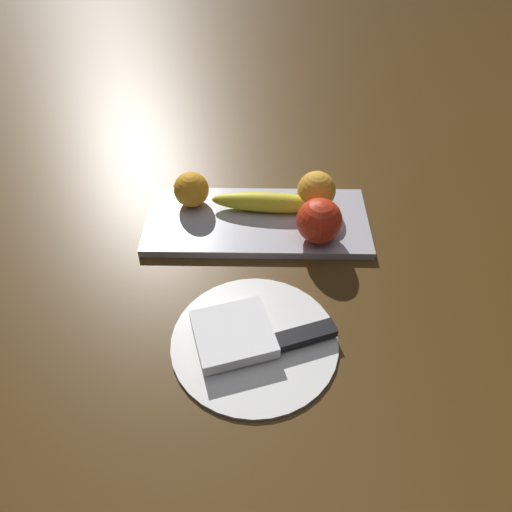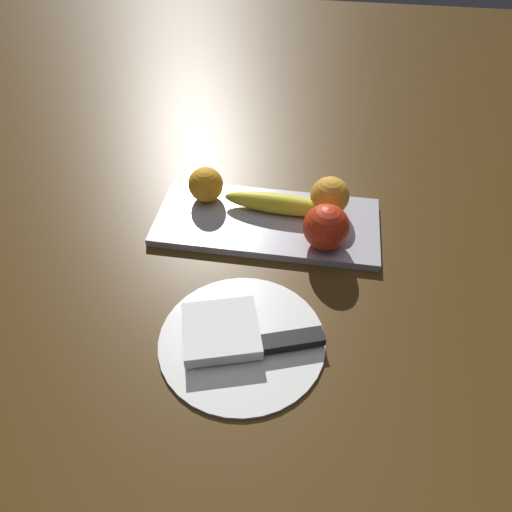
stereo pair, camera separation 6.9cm
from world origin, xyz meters
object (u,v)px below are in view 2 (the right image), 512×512
(dinner_plate, at_px, (242,339))
(orange_near_banana, at_px, (206,185))
(apple, at_px, (326,227))
(banana, at_px, (281,203))
(folded_napkin, at_px, (221,331))
(knife, at_px, (279,343))
(orange_near_apple, at_px, (330,196))
(fruit_tray, at_px, (267,222))

(dinner_plate, bearing_deg, orange_near_banana, -68.06)
(apple, height_order, banana, apple)
(folded_napkin, distance_m, knife, 0.08)
(orange_near_apple, bearing_deg, orange_near_banana, -0.63)
(fruit_tray, relative_size, orange_near_apple, 5.72)
(folded_napkin, bearing_deg, dinner_plate, 180.00)
(apple, distance_m, banana, 0.11)
(orange_near_banana, bearing_deg, dinner_plate, 111.94)
(orange_near_apple, bearing_deg, folded_napkin, 65.28)
(orange_near_banana, distance_m, dinner_plate, 0.31)
(apple, height_order, orange_near_banana, apple)
(folded_napkin, relative_size, knife, 0.57)
(orange_near_banana, bearing_deg, apple, 157.80)
(folded_napkin, bearing_deg, orange_near_banana, -73.16)
(apple, distance_m, knife, 0.21)
(fruit_tray, xyz_separation_m, apple, (-0.10, 0.05, 0.04))
(fruit_tray, xyz_separation_m, orange_near_apple, (-0.10, -0.04, 0.04))
(fruit_tray, bearing_deg, knife, 101.53)
(orange_near_banana, distance_m, folded_napkin, 0.29)
(orange_near_apple, relative_size, dinner_plate, 0.29)
(orange_near_apple, bearing_deg, dinner_plate, 70.24)
(apple, xyz_separation_m, orange_near_banana, (0.21, -0.09, -0.01))
(banana, bearing_deg, dinner_plate, 89.65)
(orange_near_banana, height_order, folded_napkin, orange_near_banana)
(dinner_plate, distance_m, knife, 0.05)
(apple, height_order, dinner_plate, apple)
(apple, height_order, orange_near_apple, apple)
(fruit_tray, distance_m, knife, 0.25)
(banana, xyz_separation_m, dinner_plate, (0.02, 0.27, -0.03))
(fruit_tray, bearing_deg, apple, 153.97)
(orange_near_apple, bearing_deg, apple, 88.55)
(fruit_tray, bearing_deg, folded_napkin, 83.39)
(dinner_plate, relative_size, knife, 1.27)
(fruit_tray, relative_size, knife, 2.11)
(fruit_tray, height_order, banana, banana)
(fruit_tray, relative_size, folded_napkin, 3.72)
(orange_near_apple, distance_m, dinner_plate, 0.30)
(banana, xyz_separation_m, folded_napkin, (0.05, 0.27, -0.01))
(fruit_tray, xyz_separation_m, orange_near_banana, (0.11, -0.04, 0.04))
(apple, bearing_deg, banana, -42.73)
(banana, bearing_deg, folded_napkin, 83.73)
(dinner_plate, xyz_separation_m, folded_napkin, (0.03, 0.00, 0.01))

